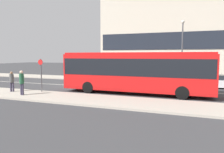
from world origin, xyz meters
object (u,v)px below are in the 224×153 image
object	(u,v)px
parked_car_0	(212,81)
street_lamp	(182,45)
bus_stop_sign	(41,73)
city_bus	(135,70)
pedestrian_down_pavement	(22,81)
pedestrian_near_stop	(12,80)

from	to	relation	value
parked_car_0	street_lamp	bearing A→B (deg)	143.90
bus_stop_sign	street_lamp	xyz separation A→B (m)	(10.42, 10.56, 2.57)
city_bus	pedestrian_down_pavement	xyz separation A→B (m)	(-7.64, -4.36, -0.73)
parked_car_0	street_lamp	distance (m)	5.17
parked_car_0	pedestrian_down_pavement	distance (m)	17.11
parked_car_0	pedestrian_near_stop	xyz separation A→B (m)	(-15.65, -9.28, 0.46)
city_bus	pedestrian_near_stop	world-z (taller)	city_bus
bus_stop_sign	pedestrian_near_stop	bearing A→B (deg)	-159.12
city_bus	pedestrian_near_stop	xyz separation A→B (m)	(-9.58, -3.41, -0.85)
pedestrian_down_pavement	street_lamp	size ratio (longest dim) A/B	0.27
street_lamp	parked_car_0	bearing A→B (deg)	-36.10
pedestrian_near_stop	street_lamp	size ratio (longest dim) A/B	0.25
pedestrian_near_stop	bus_stop_sign	bearing A→B (deg)	5.73
pedestrian_near_stop	pedestrian_down_pavement	size ratio (longest dim) A/B	0.90
pedestrian_near_stop	street_lamp	xyz separation A→B (m)	(12.70, 11.43, 3.20)
city_bus	pedestrian_down_pavement	distance (m)	8.82
parked_car_0	bus_stop_sign	xyz separation A→B (m)	(-13.37, -8.41, 1.09)
pedestrian_down_pavement	bus_stop_sign	bearing A→B (deg)	-86.10
parked_car_0	bus_stop_sign	size ratio (longest dim) A/B	1.52
city_bus	parked_car_0	world-z (taller)	city_bus
city_bus	pedestrian_down_pavement	size ratio (longest dim) A/B	6.49
city_bus	parked_car_0	distance (m)	8.54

